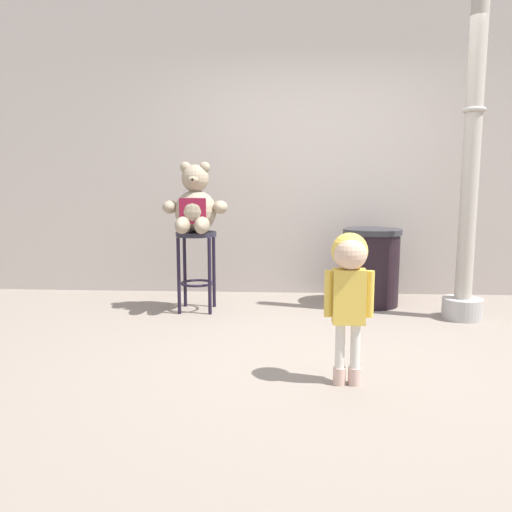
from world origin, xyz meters
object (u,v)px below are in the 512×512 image
(bar_stool_with_teddy, at_px, (197,255))
(lamppost, at_px, (470,176))
(trash_bin, at_px, (371,267))
(teddy_bear, at_px, (195,206))
(child_walking, at_px, (349,276))

(bar_stool_with_teddy, xyz_separation_m, lamppost, (2.35, -0.16, 0.71))
(trash_bin, bearing_deg, teddy_bear, -168.36)
(bar_stool_with_teddy, xyz_separation_m, child_walking, (1.17, -1.67, 0.13))
(trash_bin, xyz_separation_m, lamppost, (0.71, -0.47, 0.86))
(teddy_bear, distance_m, child_walking, 2.04)
(bar_stool_with_teddy, distance_m, child_walking, 2.05)
(teddy_bear, relative_size, trash_bin, 0.85)
(child_walking, bearing_deg, trash_bin, -133.13)
(trash_bin, distance_m, lamppost, 1.21)
(bar_stool_with_teddy, height_order, teddy_bear, teddy_bear)
(teddy_bear, relative_size, lamppost, 0.20)
(child_walking, distance_m, trash_bin, 2.05)
(bar_stool_with_teddy, relative_size, teddy_bear, 1.17)
(bar_stool_with_teddy, height_order, lamppost, lamppost)
(teddy_bear, bearing_deg, bar_stool_with_teddy, 90.00)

